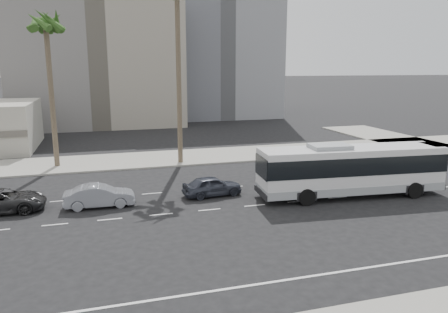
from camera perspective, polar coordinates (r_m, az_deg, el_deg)
name	(u,v)px	position (r m, az deg, el deg)	size (l,w,h in m)	color
ground	(297,201)	(28.62, 9.81, -5.97)	(700.00, 700.00, 0.00)	black
sidewalk_north	(229,155)	(42.58, 0.64, 0.25)	(120.00, 7.00, 0.15)	gray
midrise_beige_west	(98,65)	(69.36, -16.56, 11.73)	(24.00, 18.00, 18.00)	gray
midrise_gray_center	(212,42)	(79.10, -1.61, 15.08)	(20.00, 20.00, 26.00)	slate
civic_tower	(111,15)	(276.19, -14.90, 17.87)	(42.00, 42.00, 129.00)	beige
highrise_right	(195,21)	(262.03, -3.88, 17.73)	(26.00, 26.00, 70.00)	slate
highrise_far	(222,34)	(296.77, -0.27, 16.11)	(22.00, 22.00, 60.00)	slate
city_bus	(351,169)	(30.20, 16.68, -1.57)	(12.91, 3.88, 3.66)	silver
car_a	(212,186)	(29.28, -1.60, -3.97)	(4.07, 1.64, 1.39)	#303440
car_b	(100,196)	(28.11, -16.36, -5.09)	(4.35, 1.52, 1.43)	gray
car_c	(1,201)	(29.37, -27.79, -5.28)	(5.19, 2.39, 1.44)	black
palm_mid	(46,27)	(39.53, -22.81, 15.78)	(4.30, 4.30, 13.30)	brown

